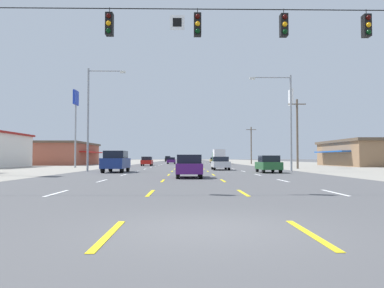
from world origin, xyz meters
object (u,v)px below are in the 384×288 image
Objects in this scene: sedan_inner_right_midfar at (220,163)px; pole_sign_right_row_1 at (291,110)px; streetlight_left_row_0 at (92,112)px; hatchback_far_right_near at (268,164)px; box_truck_far_right_distant_a at (219,156)px; suv_far_left_distant_c at (168,159)px; sedan_far_right_distant_b at (213,160)px; hatchback_center_turn_nearest at (189,166)px; streetlight_right_row_0 at (287,115)px; sedan_center_turn_farther at (187,161)px; sedan_inner_left_farthest at (171,160)px; suv_far_left_mid at (116,161)px; pole_sign_left_row_1 at (76,109)px; hatchback_far_left_far at (147,161)px.

pole_sign_right_row_1 is at bearing 41.46° from sedan_inner_right_midfar.
sedan_inner_right_midfar is 14.74m from streetlight_left_row_0.
hatchback_far_right_near is 49.94m from box_truck_far_right_distant_a.
box_truck_far_right_distant_a is at bearing -74.69° from suv_far_left_distant_c.
sedan_far_right_distant_b is at bearing 90.22° from hatchback_far_right_near.
streetlight_left_row_0 is at bearing 168.02° from hatchback_far_right_near.
pole_sign_right_row_1 is (14.21, 25.34, 7.11)m from hatchback_center_turn_nearest.
hatchback_center_turn_nearest is at bearing -129.73° from streetlight_right_row_0.
box_truck_far_right_distant_a is at bearing 55.90° from sedan_center_turn_farther.
sedan_inner_right_midfar is at bearing -80.39° from sedan_inner_left_farthest.
streetlight_left_row_0 is at bearing -109.91° from box_truck_far_right_distant_a.
pole_sign_right_row_1 is (7.03, -32.94, 6.06)m from box_truck_far_right_distant_a.
suv_far_left_distant_c is 86.46m from pole_sign_right_row_1.
sedan_center_turn_farther is 37.35m from streetlight_right_row_0.
box_truck_far_right_distant_a is 1.47× the size of suv_far_left_distant_c.
sedan_inner_left_farthest is (-3.44, 57.57, -0.03)m from hatchback_center_turn_nearest.
suv_far_left_distant_c is at bearing 93.63° from sedan_inner_left_farthest.
sedan_inner_right_midfar is (10.30, 6.45, -0.27)m from suv_far_left_mid.
pole_sign_left_row_1 is (-22.37, 16.82, 7.10)m from hatchback_far_right_near.
hatchback_far_left_far is 0.80× the size of suv_far_left_distant_c.
streetlight_left_row_0 reaches higher than hatchback_center_turn_nearest.
sedan_far_right_distant_b is at bearing 73.30° from sedan_center_turn_farther.
pole_sign_right_row_1 is 1.11× the size of streetlight_right_row_0.
hatchback_center_turn_nearest is at bearing -51.13° from streetlight_left_row_0.
streetlight_right_row_0 reaches higher than sedan_inner_right_midfar.
sedan_inner_right_midfar is at bearing -83.40° from sedan_center_turn_farther.
box_truck_far_right_distant_a is at bearing 90.07° from hatchback_far_right_near.
hatchback_center_turn_nearest is 57.67m from sedan_inner_left_farthest.
sedan_far_right_distant_b is (7.06, 23.52, 0.00)m from sedan_center_turn_farther.
suv_far_left_distant_c is at bearing 93.51° from hatchback_center_turn_nearest.
sedan_far_right_distant_b is (-0.24, 62.76, -0.03)m from hatchback_far_right_near.
box_truck_far_right_distant_a is (13.88, 21.36, 1.05)m from hatchback_far_left_far.
streetlight_left_row_0 reaches higher than box_truck_far_right_distant_a.
hatchback_center_turn_nearest reaches higher than sedan_center_turn_farther.
hatchback_far_right_near reaches higher than sedan_inner_right_midfar.
hatchback_far_right_near is at bearing -89.93° from box_truck_far_right_distant_a.
hatchback_far_right_near is 39.91m from sedan_center_turn_farther.
sedan_inner_right_midfar is 0.43× the size of pole_sign_left_row_1.
hatchback_far_left_far is 0.38× the size of streetlight_left_row_0.
hatchback_center_turn_nearest is 0.80× the size of suv_far_left_mid.
sedan_far_right_distant_b is 0.43× the size of pole_sign_left_row_1.
suv_far_left_distant_c is at bearing 109.89° from sedan_far_right_distant_b.
hatchback_far_right_near is (7.24, 8.35, 0.00)m from hatchback_center_turn_nearest.
streetlight_right_row_0 reaches higher than sedan_far_right_distant_b.
hatchback_center_turn_nearest is 30.21m from pole_sign_left_row_1.
sedan_inner_left_farthest is (-7.04, 41.60, 0.00)m from sedan_inner_right_midfar.
hatchback_far_right_near is 0.87× the size of sedan_inner_right_midfar.
sedan_far_right_distant_b is at bearing 86.47° from sedan_inner_right_midfar.
pole_sign_right_row_1 reaches higher than suv_far_left_mid.
hatchback_far_right_near is 0.54× the size of box_truck_far_right_distant_a.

